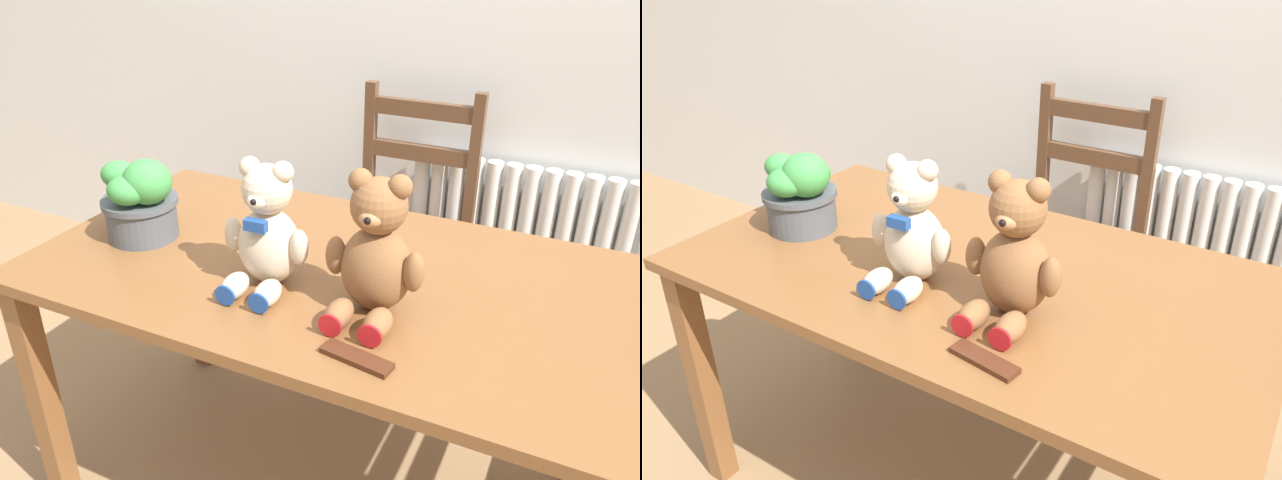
# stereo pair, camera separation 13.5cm
# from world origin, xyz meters

# --- Properties ---
(radiator) EXTENTS (0.89, 0.10, 0.73)m
(radiator) POSITION_xyz_m (0.35, 1.44, 0.33)
(radiator) COLOR silver
(radiator) RESTS_ON ground_plane
(dining_table) EXTENTS (1.43, 0.81, 0.76)m
(dining_table) POSITION_xyz_m (0.00, 0.40, 0.66)
(dining_table) COLOR brown
(dining_table) RESTS_ON ground_plane
(wooden_chair_behind) EXTENTS (0.44, 0.44, 0.99)m
(wooden_chair_behind) POSITION_xyz_m (-0.06, 1.21, 0.47)
(wooden_chair_behind) COLOR brown
(wooden_chair_behind) RESTS_ON ground_plane
(teddy_bear_left) EXTENTS (0.21, 0.21, 0.30)m
(teddy_bear_left) POSITION_xyz_m (-0.08, 0.28, 0.89)
(teddy_bear_left) COLOR beige
(teddy_bear_left) RESTS_ON dining_table
(teddy_bear_right) EXTENTS (0.22, 0.22, 0.31)m
(teddy_bear_right) POSITION_xyz_m (0.18, 0.28, 0.90)
(teddy_bear_right) COLOR brown
(teddy_bear_right) RESTS_ON dining_table
(potted_plant) EXTENTS (0.23, 0.20, 0.23)m
(potted_plant) POSITION_xyz_m (-0.50, 0.34, 0.87)
(potted_plant) COLOR #4C5156
(potted_plant) RESTS_ON dining_table
(chocolate_bar) EXTENTS (0.15, 0.06, 0.01)m
(chocolate_bar) POSITION_xyz_m (0.22, 0.10, 0.77)
(chocolate_bar) COLOR #472314
(chocolate_bar) RESTS_ON dining_table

